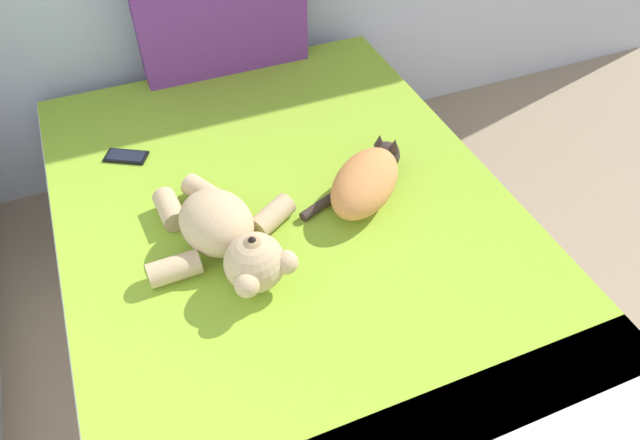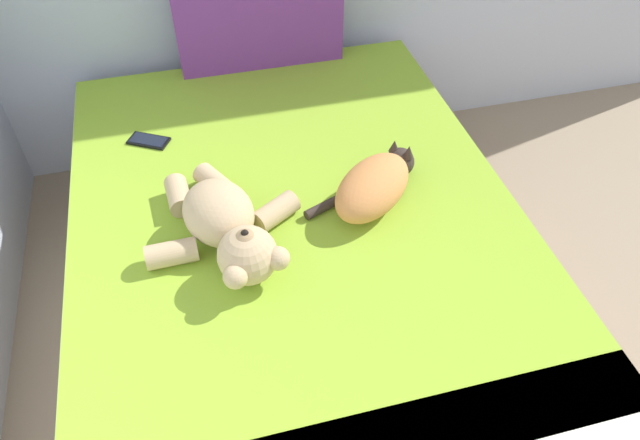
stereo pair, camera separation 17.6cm
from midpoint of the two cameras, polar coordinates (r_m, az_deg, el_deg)
bed at (r=2.13m, az=0.39°, el=-4.80°), size 1.50×2.09×0.53m
patterned_cushion at (r=2.58m, az=-3.85°, el=19.52°), size 0.69×0.11×0.50m
cat at (r=1.95m, az=7.88°, el=3.23°), size 0.42×0.37×0.15m
teddy_bear at (r=1.80m, az=-6.15°, el=-0.70°), size 0.49×0.59×0.19m
cell_phone at (r=2.29m, az=-13.91°, el=7.26°), size 0.16×0.14×0.01m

